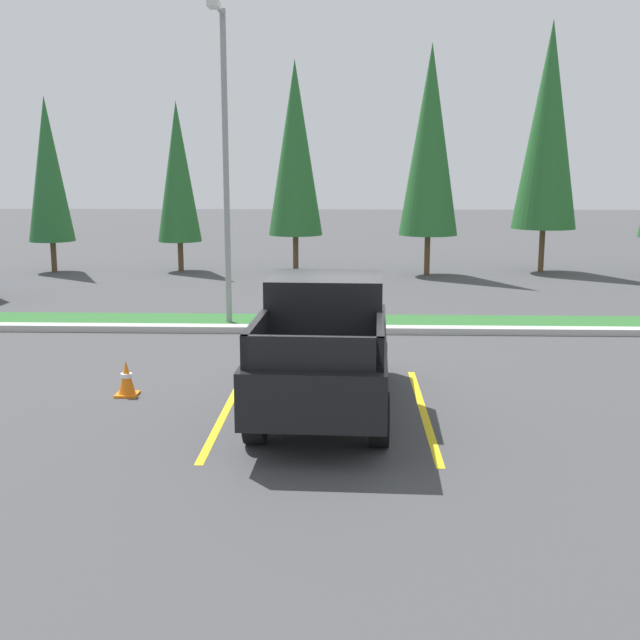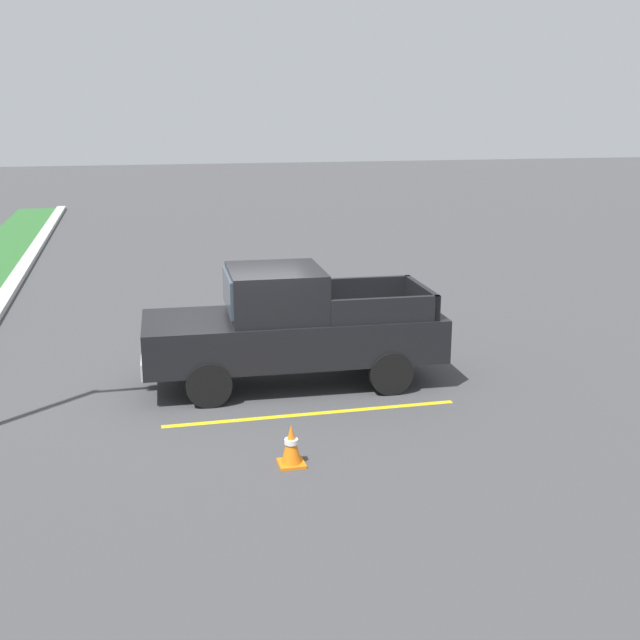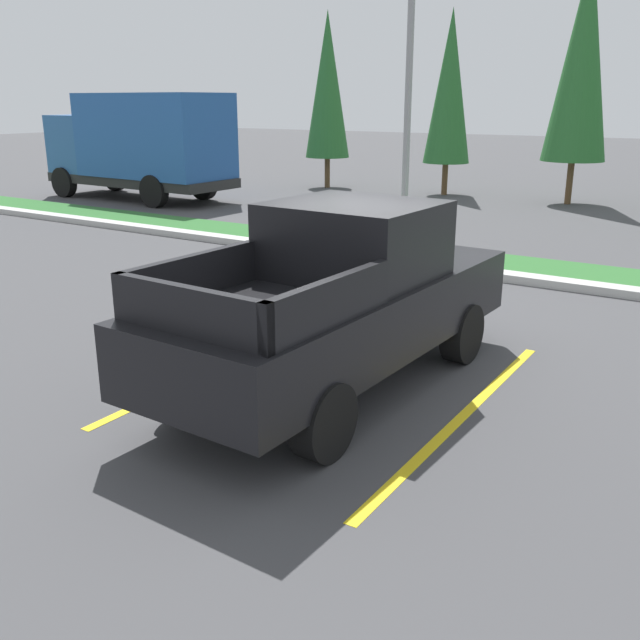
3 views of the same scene
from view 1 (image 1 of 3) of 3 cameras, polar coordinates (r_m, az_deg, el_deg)
name	(u,v)px [view 1 (image 1 of 3)]	position (r m, az deg, el deg)	size (l,w,h in m)	color
ground_plane	(319,393)	(13.40, -0.10, -5.31)	(120.00, 120.00, 0.00)	#424244
parking_line_near	(227,409)	(12.62, -6.77, -6.42)	(0.12, 4.80, 0.01)	yellow
parking_line_far	(423,411)	(12.53, 7.48, -6.56)	(0.12, 4.80, 0.01)	yellow
curb_strip	(327,329)	(18.24, 0.48, -0.68)	(56.00, 0.40, 0.15)	#B2B2AD
grass_median	(328,322)	(19.33, 0.57, -0.15)	(56.00, 1.80, 0.06)	#2D662D
pickup_truck_main	(325,345)	(12.26, 0.35, -1.84)	(2.12, 5.30, 2.10)	black
street_light	(225,148)	(18.84, -6.93, 12.26)	(0.24, 1.49, 7.30)	gray
cypress_tree_leftmost	(48,170)	(30.32, -19.08, 10.25)	(1.63, 1.63, 6.27)	brown
cypress_tree_left_inner	(178,172)	(29.41, -10.25, 10.48)	(1.59, 1.59, 6.11)	brown
cypress_tree_center	(295,149)	(28.79, -1.81, 12.30)	(1.95, 1.95, 7.52)	brown
cypress_tree_right_inner	(430,141)	(28.13, 7.97, 12.73)	(2.06, 2.06, 7.93)	brown
cypress_tree_rightmost	(548,126)	(29.87, 16.19, 13.33)	(2.30, 2.30, 8.84)	brown
traffic_cone	(127,379)	(13.58, -13.83, -4.15)	(0.36, 0.36, 0.60)	orange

